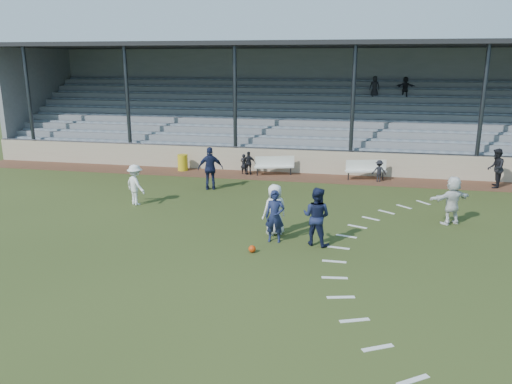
# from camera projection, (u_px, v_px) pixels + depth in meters

# --- Properties ---
(ground) EXTENTS (90.00, 90.00, 0.00)m
(ground) POSITION_uv_depth(u_px,v_px,m) (239.00, 254.00, 15.11)
(ground) COLOR #2F3B18
(ground) RESTS_ON ground
(cinder_track) EXTENTS (34.00, 2.00, 0.02)m
(cinder_track) POSITION_uv_depth(u_px,v_px,m) (288.00, 177.00, 25.04)
(cinder_track) COLOR #502F20
(cinder_track) RESTS_ON ground
(retaining_wall) EXTENTS (34.00, 0.18, 1.20)m
(retaining_wall) POSITION_uv_depth(u_px,v_px,m) (291.00, 161.00, 25.88)
(retaining_wall) COLOR tan
(retaining_wall) RESTS_ON ground
(bench_left) EXTENTS (2.03, 1.00, 0.95)m
(bench_left) POSITION_uv_depth(u_px,v_px,m) (274.00, 164.00, 25.29)
(bench_left) COLOR silver
(bench_left) RESTS_ON cinder_track
(bench_right) EXTENTS (2.04, 0.96, 0.95)m
(bench_right) POSITION_uv_depth(u_px,v_px,m) (366.00, 168.00, 24.34)
(bench_right) COLOR silver
(bench_right) RESTS_ON cinder_track
(trash_bin) EXTENTS (0.53, 0.53, 0.85)m
(trash_bin) POSITION_uv_depth(u_px,v_px,m) (183.00, 162.00, 26.34)
(trash_bin) COLOR gold
(trash_bin) RESTS_ON cinder_track
(football) EXTENTS (0.22, 0.22, 0.22)m
(football) POSITION_uv_depth(u_px,v_px,m) (252.00, 249.00, 15.22)
(football) COLOR #C0380B
(football) RESTS_ON ground
(player_white_lead) EXTENTS (1.01, 0.95, 1.73)m
(player_white_lead) POSITION_uv_depth(u_px,v_px,m) (275.00, 210.00, 16.61)
(player_white_lead) COLOR white
(player_white_lead) RESTS_ON ground
(player_navy_lead) EXTENTS (0.64, 0.44, 1.70)m
(player_navy_lead) POSITION_uv_depth(u_px,v_px,m) (275.00, 216.00, 15.95)
(player_navy_lead) COLOR #161D3E
(player_navy_lead) RESTS_ON ground
(player_navy_mid) EXTENTS (1.08, 0.95, 1.87)m
(player_navy_mid) POSITION_uv_depth(u_px,v_px,m) (316.00, 216.00, 15.67)
(player_navy_mid) COLOR #161D3E
(player_navy_mid) RESTS_ON ground
(player_white_wing) EXTENTS (1.23, 1.09, 1.65)m
(player_white_wing) POSITION_uv_depth(u_px,v_px,m) (136.00, 185.00, 20.08)
(player_white_wing) COLOR white
(player_white_wing) RESTS_ON ground
(player_navy_wing) EXTENTS (1.22, 0.77, 1.93)m
(player_navy_wing) POSITION_uv_depth(u_px,v_px,m) (211.00, 168.00, 22.42)
(player_navy_wing) COLOR #161D3E
(player_navy_wing) RESTS_ON ground
(player_white_back) EXTENTS (1.66, 1.26, 1.75)m
(player_white_back) POSITION_uv_depth(u_px,v_px,m) (452.00, 200.00, 17.69)
(player_white_back) COLOR white
(player_white_back) RESTS_ON ground
(official) EXTENTS (0.89, 1.03, 1.80)m
(official) POSITION_uv_depth(u_px,v_px,m) (496.00, 168.00, 22.70)
(official) COLOR black
(official) RESTS_ON cinder_track
(sub_left_near) EXTENTS (0.43, 0.34, 1.05)m
(sub_left_near) POSITION_uv_depth(u_px,v_px,m) (244.00, 164.00, 25.47)
(sub_left_near) COLOR black
(sub_left_near) RESTS_ON cinder_track
(sub_left_far) EXTENTS (0.72, 0.34, 1.20)m
(sub_left_far) POSITION_uv_depth(u_px,v_px,m) (249.00, 163.00, 25.31)
(sub_left_far) COLOR black
(sub_left_far) RESTS_ON cinder_track
(sub_right) EXTENTS (0.70, 0.43, 1.04)m
(sub_right) POSITION_uv_depth(u_px,v_px,m) (379.00, 171.00, 23.90)
(sub_right) COLOR black
(sub_right) RESTS_ON cinder_track
(grandstand) EXTENTS (34.60, 9.00, 6.61)m
(grandstand) POSITION_uv_depth(u_px,v_px,m) (302.00, 120.00, 29.93)
(grandstand) COLOR gray
(grandstand) RESTS_ON ground
(penalty_arc) EXTENTS (3.89, 14.63, 0.01)m
(penalty_arc) POSITION_uv_depth(u_px,v_px,m) (379.00, 265.00, 14.30)
(penalty_arc) COLOR silver
(penalty_arc) RESTS_ON ground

